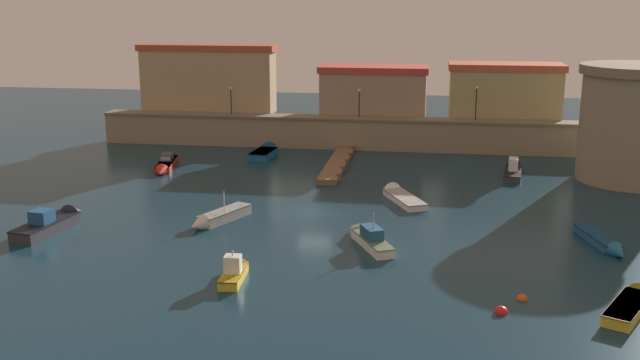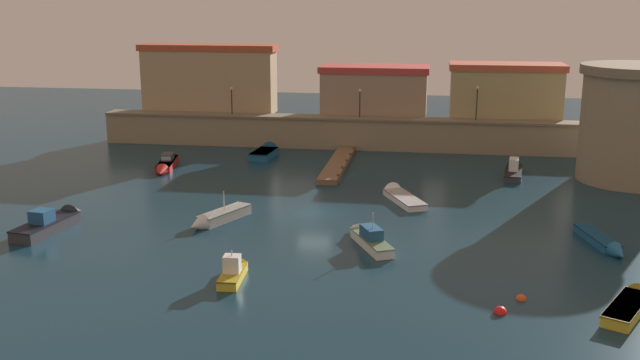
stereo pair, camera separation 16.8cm
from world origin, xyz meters
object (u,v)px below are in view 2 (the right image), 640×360
(moored_boat_8, at_px, (367,237))
(moored_boat_3, at_px, (54,221))
(quay_lamp_0, at_px, (232,96))
(moored_boat_1, at_px, (398,195))
(moored_boat_4, at_px, (632,303))
(mooring_buoy_1, at_px, (500,313))
(quay_lamp_1, at_px, (360,98))
(mooring_buoy_0, at_px, (521,299))
(moored_boat_2, at_px, (234,270))
(fortress_tower, at_px, (637,123))
(moored_boat_10, at_px, (514,170))
(moored_boat_5, at_px, (217,217))
(moored_boat_6, at_px, (603,243))
(quay_lamp_2, at_px, (477,98))
(moored_boat_0, at_px, (267,152))
(moored_boat_9, at_px, (166,165))

(moored_boat_8, bearing_deg, moored_boat_3, 64.19)
(quay_lamp_0, xyz_separation_m, moored_boat_1, (19.22, -19.49, -5.13))
(moored_boat_4, relative_size, mooring_buoy_1, 8.38)
(moored_boat_1, height_order, moored_boat_8, moored_boat_8)
(quay_lamp_1, distance_m, mooring_buoy_1, 42.86)
(mooring_buoy_0, relative_size, mooring_buoy_1, 0.81)
(moored_boat_2, distance_m, moored_boat_3, 16.54)
(fortress_tower, bearing_deg, quay_lamp_0, 165.26)
(moored_boat_4, distance_m, moored_boat_10, 29.92)
(moored_boat_2, distance_m, moored_boat_5, 10.86)
(mooring_buoy_0, bearing_deg, moored_boat_6, 57.20)
(moored_boat_8, bearing_deg, moored_boat_1, -33.09)
(fortress_tower, height_order, moored_boat_3, fortress_tower)
(quay_lamp_1, height_order, moored_boat_2, quay_lamp_1)
(quay_lamp_2, bearing_deg, mooring_buoy_1, -90.75)
(moored_boat_1, distance_m, moored_boat_8, 11.71)
(moored_boat_3, bearing_deg, mooring_buoy_0, -95.97)
(moored_boat_4, distance_m, mooring_buoy_1, 7.00)
(quay_lamp_2, bearing_deg, quay_lamp_1, 180.00)
(moored_boat_3, bearing_deg, moored_boat_0, -11.50)
(quay_lamp_2, bearing_deg, fortress_tower, -38.18)
(quay_lamp_2, distance_m, mooring_buoy_0, 39.37)
(moored_boat_2, relative_size, moored_boat_6, 0.69)
(moored_boat_6, xyz_separation_m, moored_boat_9, (-36.11, 16.92, 0.11))
(moored_boat_10, bearing_deg, mooring_buoy_1, -179.61)
(quay_lamp_2, relative_size, moored_boat_4, 0.60)
(moored_boat_5, height_order, mooring_buoy_0, moored_boat_5)
(moored_boat_1, height_order, moored_boat_6, moored_boat_1)
(quay_lamp_2, xyz_separation_m, moored_boat_10, (3.09, -9.52, -5.29))
(quay_lamp_1, relative_size, mooring_buoy_1, 4.27)
(moored_boat_6, distance_m, mooring_buoy_1, 13.75)
(moored_boat_3, distance_m, moored_boat_6, 37.29)
(moored_boat_3, bearing_deg, quay_lamp_0, 0.28)
(quay_lamp_0, distance_m, mooring_buoy_0, 47.60)
(quay_lamp_0, xyz_separation_m, moored_boat_0, (5.01, -5.12, -5.01))
(fortress_tower, height_order, moored_boat_1, fortress_tower)
(quay_lamp_1, bearing_deg, moored_boat_6, -57.03)
(fortress_tower, relative_size, mooring_buoy_1, 14.50)
(moored_boat_3, xyz_separation_m, moored_boat_8, (22.02, 0.12, -0.05))
(moored_boat_5, bearing_deg, mooring_buoy_1, 80.33)
(quay_lamp_0, relative_size, mooring_buoy_0, 5.20)
(moored_boat_0, xyz_separation_m, moored_boat_3, (-9.24, -26.11, 0.13))
(moored_boat_1, distance_m, moored_boat_2, 20.58)
(moored_boat_4, height_order, moored_boat_5, moored_boat_5)
(moored_boat_1, relative_size, moored_boat_10, 1.02)
(quay_lamp_0, bearing_deg, moored_boat_1, -45.40)
(moored_boat_10, bearing_deg, quay_lamp_1, 64.95)
(moored_boat_6, bearing_deg, moored_boat_2, -81.56)
(quay_lamp_0, relative_size, moored_boat_4, 0.50)
(quay_lamp_2, xyz_separation_m, moored_boat_1, (-6.90, -19.49, -5.47))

